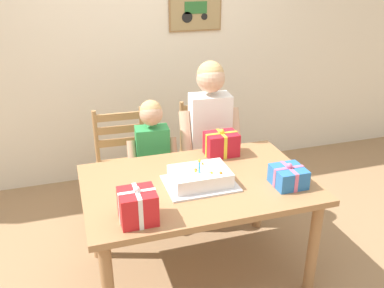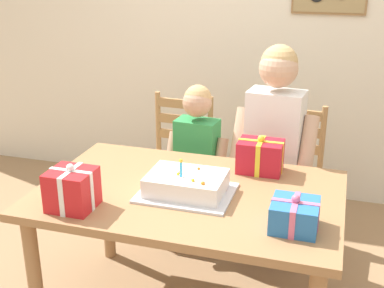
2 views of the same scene
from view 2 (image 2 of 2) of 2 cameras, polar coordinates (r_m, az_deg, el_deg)
back_wall at (r=3.88m, az=7.32°, el=13.08°), size 6.40×0.11×2.60m
dining_table at (r=2.49m, az=-0.34°, el=-7.16°), size 1.45×0.94×0.73m
birthday_cake at (r=2.40m, az=-0.60°, el=-4.61°), size 0.44×0.34×0.19m
gift_box_red_large at (r=2.66m, az=7.69°, el=-1.37°), size 0.23×0.17×0.20m
gift_box_beside_cake at (r=2.15m, az=11.47°, el=-7.84°), size 0.20×0.20×0.16m
gift_box_corner_small at (r=2.32m, az=-13.34°, el=-4.97°), size 0.20×0.19×0.22m
chair_left at (r=3.41m, az=-1.77°, el=-2.34°), size 0.44×0.44×0.92m
chair_right at (r=3.27m, az=10.42°, el=-3.76°), size 0.46×0.46×0.92m
child_older at (r=2.95m, az=9.25°, el=0.87°), size 0.50×0.29×1.34m
child_younger at (r=3.09m, az=0.55°, el=-1.04°), size 0.40×0.24×1.08m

